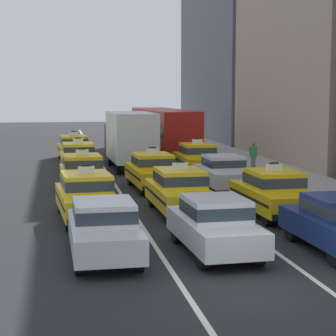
% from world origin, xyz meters
% --- Properties ---
extents(ground_plane, '(160.00, 160.00, 0.00)m').
position_xyz_m(ground_plane, '(0.00, 0.00, 0.00)').
color(ground_plane, '#232326').
extents(lane_stripe_left_center, '(0.14, 80.00, 0.01)m').
position_xyz_m(lane_stripe_left_center, '(-1.60, 20.00, 0.00)').
color(lane_stripe_left_center, silver).
rests_on(lane_stripe_left_center, ground).
extents(lane_stripe_center_right, '(0.14, 80.00, 0.01)m').
position_xyz_m(lane_stripe_center_right, '(1.60, 20.00, 0.00)').
color(lane_stripe_center_right, silver).
rests_on(lane_stripe_center_right, ground).
extents(sidewalk_curb, '(4.00, 90.00, 0.15)m').
position_xyz_m(sidewalk_curb, '(7.20, 15.00, 0.07)').
color(sidewalk_curb, '#9E9993').
rests_on(sidewalk_curb, ground).
extents(sedan_left_nearest, '(1.80, 4.32, 1.58)m').
position_xyz_m(sedan_left_nearest, '(-3.15, 3.46, 0.85)').
color(sedan_left_nearest, black).
rests_on(sedan_left_nearest, ground).
extents(taxi_left_second, '(2.10, 4.66, 1.96)m').
position_xyz_m(taxi_left_second, '(-3.36, 8.54, 0.88)').
color(taxi_left_second, black).
rests_on(taxi_left_second, ground).
extents(taxi_left_third, '(1.97, 4.62, 1.96)m').
position_xyz_m(taxi_left_third, '(-3.22, 14.81, 0.88)').
color(taxi_left_third, black).
rests_on(taxi_left_third, ground).
extents(taxi_left_fourth, '(1.93, 4.60, 1.96)m').
position_xyz_m(taxi_left_fourth, '(-3.17, 21.30, 0.88)').
color(taxi_left_fourth, black).
rests_on(taxi_left_fourth, ground).
extents(taxi_left_fifth, '(2.08, 4.66, 1.96)m').
position_xyz_m(taxi_left_fifth, '(-3.22, 27.16, 0.88)').
color(taxi_left_fifth, black).
rests_on(taxi_left_fifth, ground).
extents(sedan_center_nearest, '(1.93, 4.37, 1.58)m').
position_xyz_m(sedan_center_nearest, '(-0.12, 3.40, 0.85)').
color(sedan_center_nearest, black).
rests_on(sedan_center_nearest, ground).
extents(taxi_center_second, '(1.90, 4.59, 1.96)m').
position_xyz_m(taxi_center_second, '(0.03, 9.06, 0.88)').
color(taxi_center_second, black).
rests_on(taxi_center_second, ground).
extents(taxi_center_third, '(2.01, 4.63, 1.96)m').
position_xyz_m(taxi_center_third, '(-0.07, 14.85, 0.88)').
color(taxi_center_third, black).
rests_on(taxi_center_third, ground).
extents(box_truck_center_fourth, '(2.45, 7.02, 3.27)m').
position_xyz_m(box_truck_center_fourth, '(-0.16, 22.83, 1.78)').
color(box_truck_center_fourth, black).
rests_on(box_truck_center_fourth, ground).
extents(taxi_center_fifth, '(2.02, 4.64, 1.96)m').
position_xyz_m(taxi_center_fifth, '(0.13, 30.28, 0.88)').
color(taxi_center_fifth, black).
rests_on(taxi_center_fifth, ground).
extents(taxi_right_second, '(1.92, 4.60, 1.96)m').
position_xyz_m(taxi_right_second, '(3.21, 8.05, 0.88)').
color(taxi_right_second, black).
rests_on(taxi_right_second, ground).
extents(sedan_right_third, '(1.81, 4.32, 1.58)m').
position_xyz_m(sedan_right_third, '(3.06, 14.18, 0.85)').
color(sedan_right_third, black).
rests_on(sedan_right_third, ground).
extents(taxi_right_fourth, '(1.84, 4.57, 1.96)m').
position_xyz_m(taxi_right_fourth, '(3.15, 19.75, 0.88)').
color(taxi_right_fourth, black).
rests_on(taxi_right_fourth, ground).
extents(bus_right_fifth, '(3.07, 11.31, 3.22)m').
position_xyz_m(bus_right_fifth, '(3.05, 29.58, 1.82)').
color(bus_right_fifth, black).
rests_on(bus_right_fifth, ground).
extents(pedestrian_mid_block, '(0.36, 0.24, 1.64)m').
position_xyz_m(pedestrian_mid_block, '(5.85, 18.29, 0.98)').
color(pedestrian_mid_block, slate).
rests_on(pedestrian_mid_block, sidewalk_curb).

